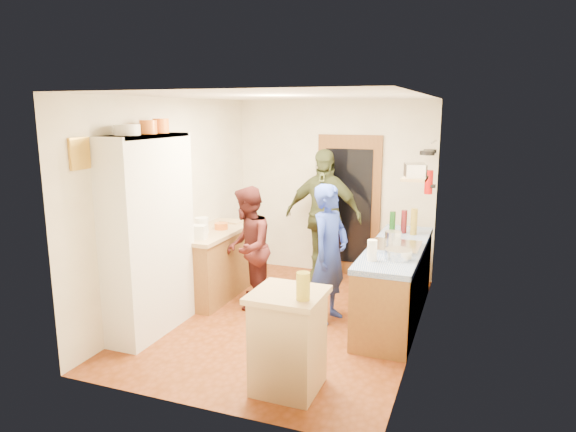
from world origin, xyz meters
The scene contains 44 objects.
floor centered at (0.00, 0.00, -0.01)m, with size 3.00×4.00×0.02m, color brown.
ceiling centered at (0.00, 0.00, 2.61)m, with size 3.00×4.00×0.02m, color silver.
wall_back centered at (0.00, 2.01, 1.30)m, with size 3.00×0.02×2.60m, color silver.
wall_front centered at (0.00, -2.01, 1.30)m, with size 3.00×0.02×2.60m, color silver.
wall_left centered at (-1.51, 0.00, 1.30)m, with size 0.02×4.00×2.60m, color silver.
wall_right centered at (1.51, 0.00, 1.30)m, with size 0.02×4.00×2.60m, color silver.
door_frame centered at (0.25, 1.97, 1.05)m, with size 0.95×0.06×2.10m, color brown.
door_glass centered at (0.25, 1.94, 1.05)m, with size 0.70×0.02×1.70m, color black.
hutch_body centered at (-1.30, -0.80, 1.10)m, with size 0.40×1.20×2.20m, color white.
hutch_top_shelf centered at (-1.30, -0.80, 2.18)m, with size 0.40×1.14×0.04m, color white.
plate_stack centered at (-1.30, -1.07, 2.25)m, with size 0.26×0.26×0.11m, color white.
orange_pot_a centered at (-1.30, -0.71, 2.27)m, with size 0.18×0.18×0.15m, color orange.
orange_pot_b centered at (-1.30, -0.48, 2.28)m, with size 0.18×0.18×0.16m, color orange.
left_counter_base centered at (-1.20, 0.45, 0.42)m, with size 0.60×1.40×0.85m, color brown.
left_counter_top centered at (-1.20, 0.45, 0.88)m, with size 0.64×1.44×0.05m, color tan.
toaster centered at (-1.15, -0.05, 0.98)m, with size 0.23×0.15×0.17m, color white.
kettle centered at (-1.25, 0.24, 1.00)m, with size 0.18×0.18×0.20m, color white.
orange_bowl centered at (-1.12, 0.52, 0.94)m, with size 0.18×0.18×0.08m, color orange.
chopping_board centered at (-1.18, 0.96, 0.91)m, with size 0.30×0.22×0.03m, color tan.
right_counter_base centered at (1.20, 0.50, 0.42)m, with size 0.60×2.20×0.84m, color brown.
right_counter_top centered at (1.20, 0.50, 0.87)m, with size 0.62×2.22×0.06m, color #0F3BA6.
hob centered at (1.20, 0.37, 0.92)m, with size 0.55×0.58×0.04m, color silver.
pot_on_hob centered at (1.15, 0.50, 1.00)m, with size 0.19×0.19×0.12m, color silver.
bottle_a centered at (1.05, 1.05, 1.05)m, with size 0.07×0.07×0.29m, color #143F14.
bottle_b centered at (1.18, 1.16, 1.05)m, with size 0.08×0.08×0.30m, color #591419.
bottle_c centered at (1.31, 1.11, 1.07)m, with size 0.08×0.08×0.34m, color olive.
paper_towel centered at (1.05, -0.22, 1.01)m, with size 0.10×0.10×0.22m, color white.
mixing_bowl centered at (1.30, -0.07, 0.95)m, with size 0.28×0.28×0.11m, color silver.
island_base centered at (0.57, -1.44, 0.43)m, with size 0.55×0.55×0.86m, color tan.
island_top centered at (0.57, -1.44, 0.89)m, with size 0.62×0.62×0.05m, color tan.
cutting_board centered at (0.52, -1.39, 0.90)m, with size 0.35×0.28×0.02m, color white.
oil_jar centered at (0.75, -1.57, 1.03)m, with size 0.12×0.12×0.23m, color #AD9E2D.
pan_rail centered at (1.46, 1.52, 2.05)m, with size 0.02×0.02×0.65m, color silver.
pan_hang_a centered at (1.40, 1.35, 1.92)m, with size 0.18×0.18×0.05m, color black.
pan_hang_b centered at (1.40, 1.55, 1.90)m, with size 0.16×0.16×0.05m, color black.
pan_hang_c centered at (1.40, 1.75, 1.91)m, with size 0.17×0.17×0.05m, color black.
wall_shelf centered at (1.37, 0.45, 1.70)m, with size 0.26×0.42×0.03m, color tan.
radio centered at (1.37, 0.45, 1.79)m, with size 0.22×0.30×0.15m, color silver.
ext_bracket centered at (1.47, 1.70, 1.45)m, with size 0.06×0.10×0.04m, color black.
fire_extinguisher centered at (1.41, 1.70, 1.50)m, with size 0.11×0.11×0.32m, color red.
picture_frame centered at (-1.48, -1.55, 2.05)m, with size 0.03×0.25×0.30m, color gold.
person_hob centered at (0.50, 0.15, 0.81)m, with size 0.59×0.39×1.63m, color #2236A0.
person_left centered at (-0.60, 0.30, 0.77)m, with size 0.74×0.58×1.53m, color #411817.
person_back centered at (0.00, 1.54, 0.96)m, with size 1.13×0.47×1.92m, color #3B4324.
Camera 1 is at (2.05, -5.37, 2.45)m, focal length 32.00 mm.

